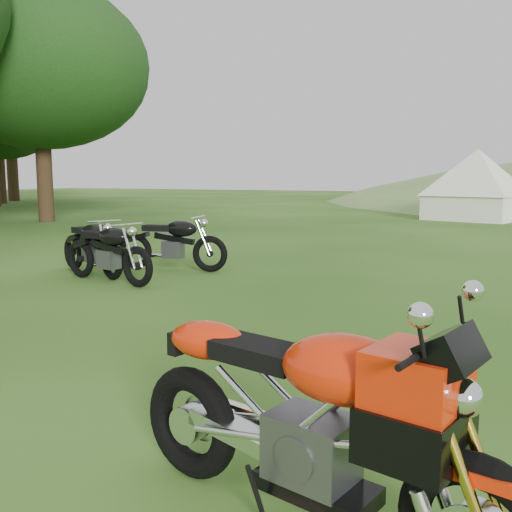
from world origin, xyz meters
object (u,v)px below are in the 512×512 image
at_px(vintage_moto_c, 107,250).
at_px(vintage_moto_d, 172,241).
at_px(vintage_moto_b, 91,245).
at_px(sport_motorcycle, 309,404).
at_px(tent_left, 476,185).

xyz_separation_m(vintage_moto_c, vintage_moto_d, (0.25, 1.38, 0.01)).
distance_m(vintage_moto_b, vintage_moto_c, 0.84).
distance_m(sport_motorcycle, vintage_moto_d, 7.60).
bearing_deg(sport_motorcycle, vintage_moto_c, 151.08).
height_order(vintage_moto_b, tent_left, tent_left).
relative_size(sport_motorcycle, tent_left, 0.66).
height_order(sport_motorcycle, vintage_moto_b, sport_motorcycle).
distance_m(vintage_moto_d, tent_left, 15.63).
relative_size(vintage_moto_b, tent_left, 0.63).
height_order(vintage_moto_c, vintage_moto_d, vintage_moto_d).
bearing_deg(vintage_moto_c, tent_left, 88.10).
bearing_deg(vintage_moto_b, tent_left, 95.58).
relative_size(vintage_moto_d, tent_left, 0.64).
bearing_deg(vintage_moto_c, vintage_moto_b, 159.90).
bearing_deg(tent_left, vintage_moto_d, -87.73).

